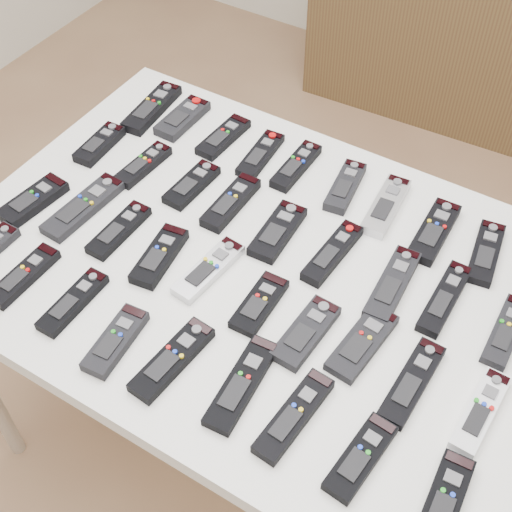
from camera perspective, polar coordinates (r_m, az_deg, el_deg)
The scene contains 39 objects.
ground at distance 2.11m, azimuth 0.56°, elevation -14.92°, with size 4.00×4.00×0.00m, color #875F45.
table at distance 1.52m, azimuth 0.00°, elevation -1.94°, with size 1.25×0.88×0.78m.
sideboard at distance 3.04m, azimuth 19.15°, elevation 16.03°, with size 1.50×0.38×0.75m, color #49311D.
remote_0 at distance 1.85m, azimuth -8.32°, elevation 11.64°, with size 0.06×0.20×0.02m, color black.
remote_1 at distance 1.81m, azimuth -5.90°, elevation 10.92°, with size 0.06×0.16×0.02m, color black.
remote_2 at distance 1.75m, azimuth -2.63°, elevation 9.48°, with size 0.05×0.16×0.02m, color black.
remote_3 at distance 1.70m, azimuth 0.36°, elevation 8.12°, with size 0.05×0.17×0.02m, color black.
remote_4 at distance 1.67m, azimuth 3.22°, elevation 7.20°, with size 0.05×0.17×0.02m, color black.
remote_5 at distance 1.63m, azimuth 7.14°, elevation 5.53°, with size 0.05×0.16×0.02m, color black.
remote_6 at distance 1.59m, azimuth 10.35°, elevation 3.96°, with size 0.05×0.18×0.02m, color #B7B7BC.
remote_7 at distance 1.56m, azimuth 14.06°, elevation 1.92°, with size 0.06×0.18×0.02m, color black.
remote_8 at distance 1.55m, azimuth 17.90°, elevation 0.23°, with size 0.05×0.17×0.02m, color black.
remote_10 at distance 1.76m, azimuth -12.41°, elevation 8.72°, with size 0.05×0.14×0.02m, color black.
remote_11 at distance 1.69m, azimuth -9.00°, elevation 7.21°, with size 0.05×0.16×0.02m, color black.
remote_12 at distance 1.63m, azimuth -5.16°, elevation 5.70°, with size 0.05×0.15×0.02m, color black.
remote_13 at distance 1.58m, azimuth -2.03°, elevation 4.31°, with size 0.05×0.17×0.02m, color black.
remote_14 at distance 1.52m, azimuth 1.74°, elevation 1.98°, with size 0.06×0.17×0.02m, color black.
remote_15 at distance 1.48m, azimuth 6.12°, elevation 0.23°, with size 0.04×0.18×0.02m, color black.
remote_16 at distance 1.44m, azimuth 10.85°, elevation -2.29°, with size 0.05×0.19×0.02m, color black.
remote_17 at distance 1.45m, azimuth 14.84°, elevation -3.31°, with size 0.05×0.19×0.02m, color black.
remote_18 at distance 1.43m, azimuth 19.36°, elevation -5.72°, with size 0.05×0.17×0.02m, color black.
remote_19 at distance 1.65m, azimuth -17.40°, elevation 4.25°, with size 0.06×0.16×0.02m, color black.
remote_20 at distance 1.61m, azimuth -13.64°, elevation 3.84°, with size 0.06×0.21×0.02m, color black.
remote_21 at distance 1.55m, azimuth -10.91°, elevation 2.05°, with size 0.05×0.17×0.02m, color black.
remote_22 at distance 1.48m, azimuth -7.74°, elevation -0.00°, with size 0.06×0.16×0.02m, color black.
remote_23 at distance 1.45m, azimuth -3.81°, elevation -1.08°, with size 0.05×0.18×0.02m, color #B7B7BC.
remote_24 at distance 1.39m, azimuth 0.27°, elevation -3.84°, with size 0.06×0.15×0.02m, color black.
remote_25 at distance 1.35m, azimuth 4.02°, elevation -6.14°, with size 0.06×0.16×0.02m, color black.
remote_26 at distance 1.35m, azimuth 8.49°, elevation -6.87°, with size 0.06×0.18×0.02m, color black.
remote_27 at distance 1.32m, azimuth 12.37°, elevation -9.84°, with size 0.05×0.19×0.02m, color black.
remote_28 at distance 1.32m, azimuth 17.50°, elevation -11.81°, with size 0.05×0.18×0.02m, color silver.
remote_30 at distance 1.51m, azimuth -18.09°, elevation -1.50°, with size 0.05×0.17×0.02m, color black.
remote_31 at distance 1.44m, azimuth -14.43°, elevation -3.59°, with size 0.05×0.17×0.02m, color black.
remote_32 at distance 1.36m, azimuth -11.17°, elevation -6.67°, with size 0.05×0.16×0.02m, color black.
remote_33 at distance 1.32m, azimuth -6.72°, elevation -8.23°, with size 0.05×0.19×0.02m, color black.
remote_34 at distance 1.29m, azimuth -1.14°, elevation -10.17°, with size 0.05×0.20×0.02m, color black.
remote_35 at distance 1.26m, azimuth 3.05°, elevation -12.63°, with size 0.05×0.19×0.02m, color black.
remote_36 at distance 1.23m, azimuth 8.37°, elevation -15.65°, with size 0.05×0.16×0.02m, color black.
remote_37 at distance 1.23m, azimuth 14.83°, elevation -18.41°, with size 0.05×0.17×0.02m, color black.
Camera 1 is at (0.47, -0.81, 1.89)m, focal length 50.00 mm.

